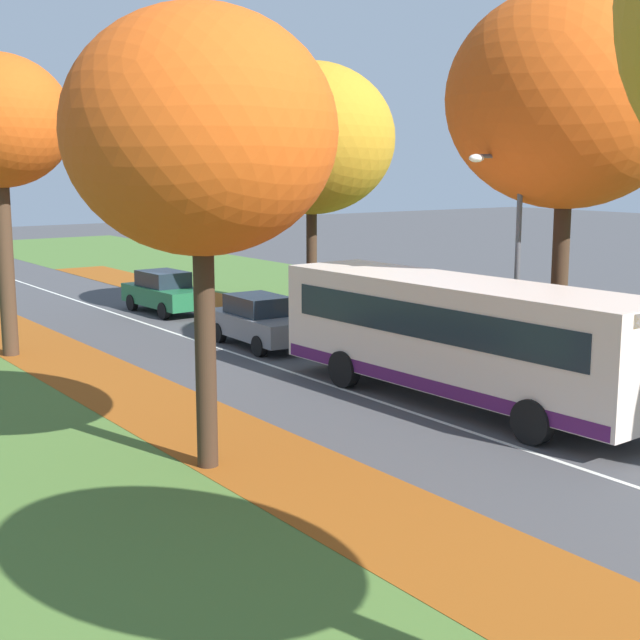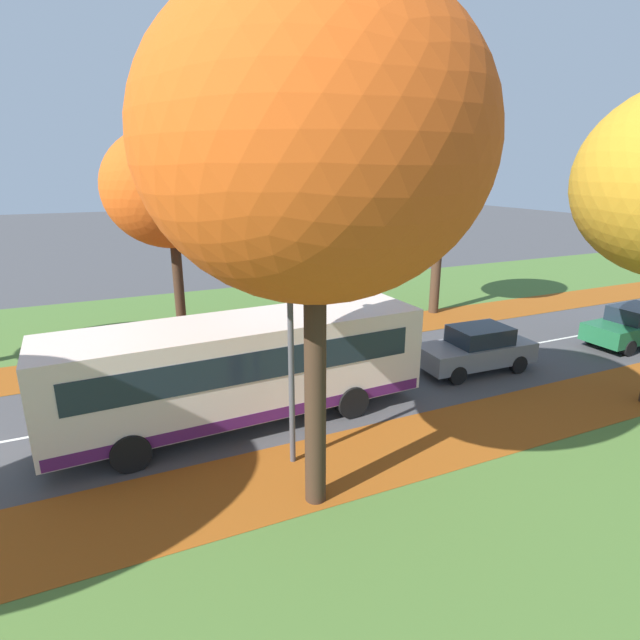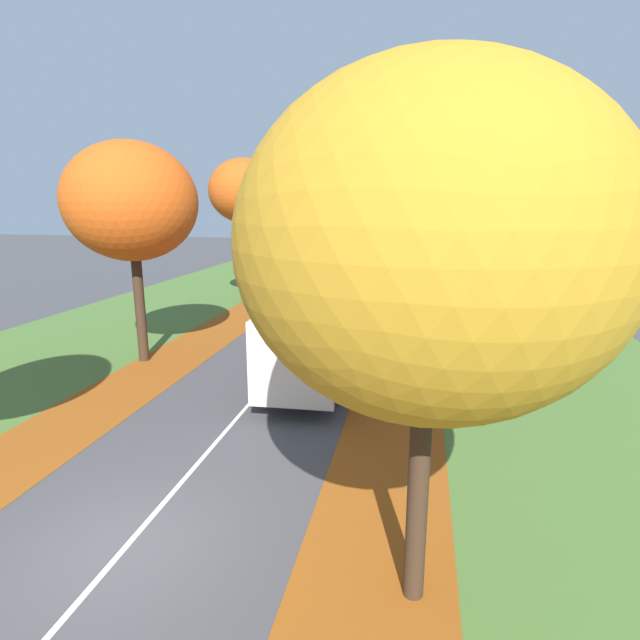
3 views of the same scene
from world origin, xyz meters
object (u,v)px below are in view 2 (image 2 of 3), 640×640
(tree_right_near, at_px, (315,144))
(tree_left_near, at_px, (170,188))
(streetlamp_right, at_px, (285,313))
(car_grey_lead, at_px, (476,349))
(car_green_following, at_px, (633,326))
(bus, at_px, (242,365))
(tree_left_mid, at_px, (443,171))

(tree_right_near, bearing_deg, tree_left_near, -175.10)
(streetlamp_right, xyz_separation_m, car_grey_lead, (-2.47, 8.09, -2.92))
(tree_left_near, bearing_deg, car_grey_lead, 53.03)
(tree_left_near, bearing_deg, car_green_following, 66.41)
(tree_right_near, distance_m, bus, 7.02)
(tree_right_near, relative_size, car_grey_lead, 2.40)
(bus, bearing_deg, streetlamp_right, 13.15)
(streetlamp_right, bearing_deg, tree_right_near, -2.46)
(tree_right_near, relative_size, bus, 0.98)
(bus, xyz_separation_m, car_grey_lead, (-0.27, 8.61, -0.89))
(tree_left_near, distance_m, bus, 8.49)
(bus, height_order, car_grey_lead, bus)
(streetlamp_right, xyz_separation_m, bus, (-2.20, -0.51, -2.03))
(tree_left_near, height_order, tree_left_mid, tree_left_mid)
(car_green_following, bearing_deg, streetlamp_right, -82.81)
(tree_left_mid, bearing_deg, tree_right_near, -45.49)
(tree_left_near, height_order, car_grey_lead, tree_left_near)
(tree_left_near, height_order, streetlamp_right, tree_left_near)
(streetlamp_right, distance_m, car_green_following, 16.19)
(streetlamp_right, distance_m, bus, 3.04)
(car_grey_lead, bearing_deg, bus, -88.22)
(tree_left_near, height_order, car_green_following, tree_left_near)
(tree_left_mid, xyz_separation_m, bus, (7.11, -11.86, -5.18))
(streetlamp_right, bearing_deg, car_grey_lead, 106.95)
(tree_left_near, xyz_separation_m, streetlamp_right, (9.35, 1.05, -2.52))
(tree_left_mid, relative_size, bus, 0.85)
(tree_right_near, xyz_separation_m, streetlamp_right, (-1.92, 0.08, -3.63))
(tree_right_near, bearing_deg, car_green_following, 103.85)
(bus, relative_size, car_green_following, 2.46)
(tree_left_mid, xyz_separation_m, car_green_following, (7.32, 4.46, -6.07))
(streetlamp_right, bearing_deg, tree_left_near, -173.60)
(tree_left_near, xyz_separation_m, bus, (7.15, 0.53, -4.55))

